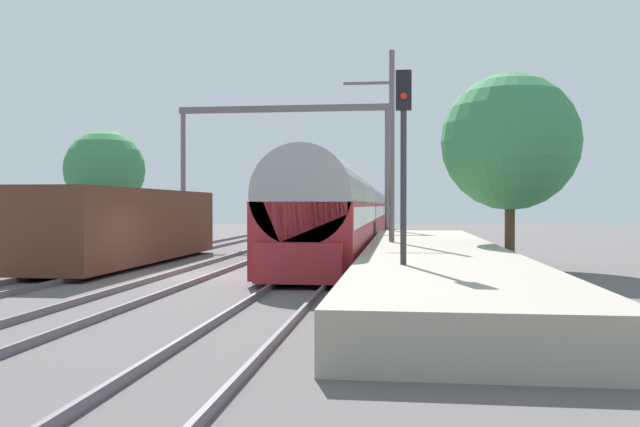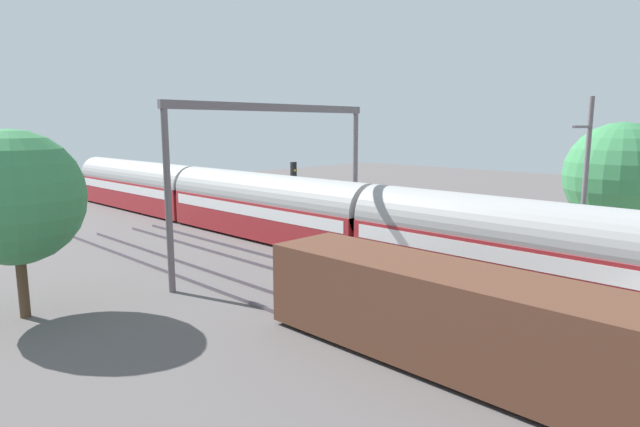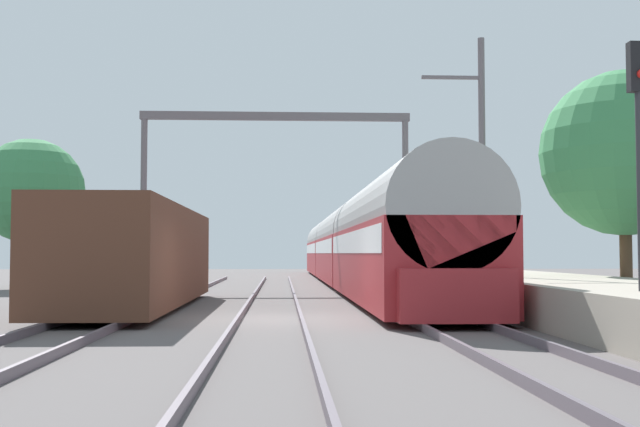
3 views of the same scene
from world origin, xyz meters
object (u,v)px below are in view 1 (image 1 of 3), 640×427
object	(u,v)px
passenger_train	(357,210)
catenary_gantry	(283,146)
railway_signal_far	(388,194)
railway_signal_near	(403,156)
person_crossing	(371,231)
freight_car	(130,226)

from	to	relation	value
passenger_train	catenary_gantry	distance (m)	7.54
passenger_train	catenary_gantry	size ratio (longest dim) A/B	4.09
railway_signal_far	railway_signal_near	bearing A→B (deg)	-88.11
person_crossing	railway_signal_far	world-z (taller)	railway_signal_far
freight_car	railway_signal_far	bearing A→B (deg)	61.06
person_crossing	catenary_gantry	world-z (taller)	catenary_gantry
railway_signal_far	person_crossing	bearing A→B (deg)	-93.44
passenger_train	person_crossing	distance (m)	10.41
person_crossing	railway_signal_near	xyz separation A→B (m)	(1.47, -16.53, 2.36)
freight_car	person_crossing	xyz separation A→B (m)	(8.95, 7.39, -0.44)
person_crossing	railway_signal_far	size ratio (longest dim) A/B	0.38
freight_car	person_crossing	distance (m)	11.62
freight_car	railway_signal_far	world-z (taller)	railway_signal_far
railway_signal_far	passenger_train	bearing A→B (deg)	167.93
catenary_gantry	freight_car	bearing A→B (deg)	-107.26
passenger_train	freight_car	distance (m)	19.26
passenger_train	freight_car	world-z (taller)	passenger_train
railway_signal_near	railway_signal_far	world-z (taller)	railway_signal_near
passenger_train	railway_signal_far	bearing A→B (deg)	-12.07
passenger_train	railway_signal_far	size ratio (longest dim) A/B	10.70
catenary_gantry	passenger_train	bearing A→B (deg)	54.76
passenger_train	railway_signal_near	world-z (taller)	railway_signal_near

